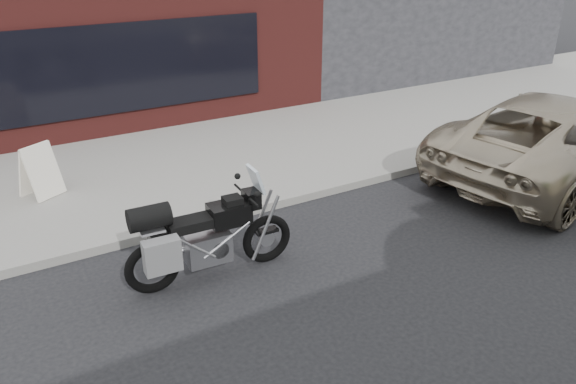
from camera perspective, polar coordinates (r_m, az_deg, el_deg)
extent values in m
plane|color=black|center=(6.91, 9.45, -16.38)|extent=(120.00, 120.00, 0.00)
cube|color=gray|center=(12.26, -11.33, 3.22)|extent=(44.00, 6.00, 0.15)
cube|color=maroon|center=(18.08, -25.97, 15.42)|extent=(14.00, 10.00, 4.50)
cube|color=black|center=(13.24, -23.19, 10.72)|extent=(10.00, 0.08, 2.00)
torus|color=black|center=(7.89, -13.59, -7.52)|extent=(0.77, 0.16, 0.77)
torus|color=black|center=(8.36, -2.18, -4.77)|extent=(0.77, 0.16, 0.77)
cube|color=#B7B7BC|center=(8.02, -8.13, -5.60)|extent=(0.64, 0.37, 0.43)
cube|color=black|center=(7.90, -6.00, -2.18)|extent=(0.59, 0.39, 0.30)
cube|color=black|center=(7.75, -9.91, -3.20)|extent=(0.64, 0.35, 0.14)
cube|color=black|center=(7.70, -12.69, -4.43)|extent=(0.35, 0.27, 0.16)
cube|color=black|center=(7.95, -3.75, -0.70)|extent=(0.22, 0.28, 0.25)
cube|color=silver|center=(7.86, -3.28, 1.29)|extent=(0.18, 0.35, 0.38)
cylinder|color=black|center=(7.88, -4.30, -0.30)|extent=(0.07, 0.80, 0.03)
cube|color=#B7B7BC|center=(7.60, -13.80, -3.59)|extent=(0.33, 0.36, 0.03)
cube|color=slate|center=(7.49, -12.65, -6.35)|extent=(0.49, 0.23, 0.46)
cylinder|color=black|center=(7.52, -13.92, -2.52)|extent=(0.56, 0.34, 0.32)
cylinder|color=#B7B7BC|center=(8.10, -11.60, -6.21)|extent=(0.64, 0.12, 0.22)
imported|color=#B3A48B|center=(12.37, 25.59, 5.12)|extent=(6.35, 3.79, 1.65)
cube|color=white|center=(10.92, -23.59, 1.92)|extent=(0.67, 0.55, 0.96)
cube|color=white|center=(11.12, -24.39, 2.17)|extent=(0.67, 0.55, 0.96)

